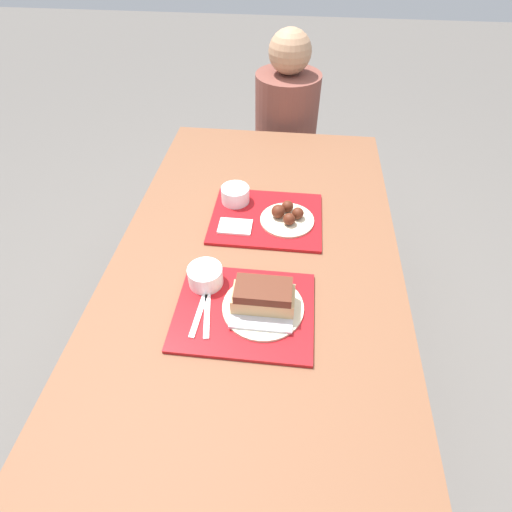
{
  "coord_description": "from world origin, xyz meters",
  "views": [
    {
      "loc": [
        0.1,
        -0.9,
        1.66
      ],
      "look_at": [
        0.0,
        -0.02,
        0.78
      ],
      "focal_mm": 28.0,
      "sensor_mm": 36.0,
      "label": 1
    }
  ],
  "objects": [
    {
      "name": "plastic_fork_near",
      "position": [
        -0.13,
        -0.24,
        0.76
      ],
      "size": [
        0.02,
        0.17,
        0.0
      ],
      "color": "white",
      "rests_on": "tray_near"
    },
    {
      "name": "brisket_sandwich_plate",
      "position": [
        0.04,
        -0.2,
        0.79
      ],
      "size": [
        0.23,
        0.23,
        0.09
      ],
      "color": "beige",
      "rests_on": "tray_near"
    },
    {
      "name": "person_seated_across",
      "position": [
        0.04,
        1.09,
        0.72
      ],
      "size": [
        0.32,
        0.32,
        0.72
      ],
      "color": "brown",
      "rests_on": "picnic_bench_far"
    },
    {
      "name": "wings_plate_far",
      "position": [
        0.09,
        0.2,
        0.77
      ],
      "size": [
        0.19,
        0.19,
        0.06
      ],
      "color": "beige",
      "rests_on": "tray_far"
    },
    {
      "name": "bowl_coleslaw_near",
      "position": [
        -0.14,
        -0.12,
        0.79
      ],
      "size": [
        0.1,
        0.1,
        0.06
      ],
      "color": "white",
      "rests_on": "tray_near"
    },
    {
      "name": "ground_plane",
      "position": [
        0.0,
        0.0,
        0.0
      ],
      "size": [
        12.0,
        12.0,
        0.0
      ],
      "primitive_type": "plane",
      "color": "#605B56"
    },
    {
      "name": "napkin_far",
      "position": [
        -0.09,
        0.14,
        0.76
      ],
      "size": [
        0.12,
        0.08,
        0.01
      ],
      "color": "white",
      "rests_on": "tray_far"
    },
    {
      "name": "tray_near",
      "position": [
        -0.01,
        -0.21,
        0.75
      ],
      "size": [
        0.39,
        0.32,
        0.01
      ],
      "color": "#B21419",
      "rests_on": "picnic_table"
    },
    {
      "name": "tray_far",
      "position": [
        0.02,
        0.21,
        0.75
      ],
      "size": [
        0.39,
        0.32,
        0.01
      ],
      "color": "#B21419",
      "rests_on": "picnic_table"
    },
    {
      "name": "picnic_bench_far",
      "position": [
        0.0,
        1.09,
        0.36
      ],
      "size": [
        0.89,
        0.28,
        0.42
      ],
      "color": "brown",
      "rests_on": "ground_plane"
    },
    {
      "name": "picnic_table",
      "position": [
        0.0,
        0.0,
        0.66
      ],
      "size": [
        0.93,
        1.74,
        0.74
      ],
      "color": "brown",
      "rests_on": "ground_plane"
    },
    {
      "name": "plastic_knife_near",
      "position": [
        -0.11,
        -0.24,
        0.76
      ],
      "size": [
        0.04,
        0.17,
        0.0
      ],
      "color": "white",
      "rests_on": "tray_near"
    },
    {
      "name": "bowl_coleslaw_far",
      "position": [
        -0.11,
        0.29,
        0.79
      ],
      "size": [
        0.1,
        0.1,
        0.06
      ],
      "color": "white",
      "rests_on": "tray_far"
    }
  ]
}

